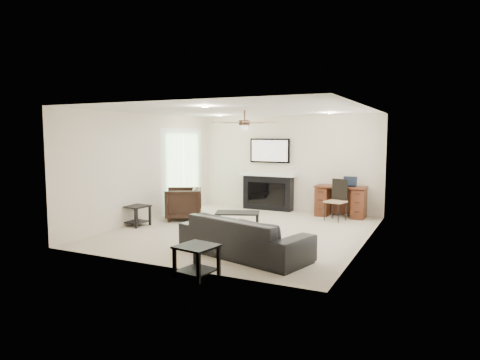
{
  "coord_description": "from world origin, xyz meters",
  "views": [
    {
      "loc": [
        3.78,
        -7.96,
        1.99
      ],
      "look_at": [
        -0.05,
        -0.02,
        1.07
      ],
      "focal_mm": 32.0,
      "sensor_mm": 36.0,
      "label": 1
    }
  ],
  "objects_px": {
    "armchair": "(183,204)",
    "coffee_table": "(238,222)",
    "fireplace_unit": "(268,174)",
    "sofa": "(244,236)",
    "desk": "(341,201)"
  },
  "relations": [
    {
      "from": "armchair",
      "to": "coffee_table",
      "type": "xyz_separation_m",
      "value": [
        1.7,
        -0.55,
        -0.18
      ]
    },
    {
      "from": "armchair",
      "to": "fireplace_unit",
      "type": "bearing_deg",
      "value": 119.47
    },
    {
      "from": "sofa",
      "to": "desk",
      "type": "relative_size",
      "value": 1.86
    },
    {
      "from": "sofa",
      "to": "armchair",
      "type": "height_order",
      "value": "armchair"
    },
    {
      "from": "fireplace_unit",
      "to": "sofa",
      "type": "bearing_deg",
      "value": -73.08
    },
    {
      "from": "desk",
      "to": "fireplace_unit",
      "type": "bearing_deg",
      "value": 175.46
    },
    {
      "from": "coffee_table",
      "to": "desk",
      "type": "distance_m",
      "value": 2.97
    },
    {
      "from": "armchair",
      "to": "coffee_table",
      "type": "distance_m",
      "value": 1.8
    },
    {
      "from": "sofa",
      "to": "coffee_table",
      "type": "distance_m",
      "value": 1.84
    },
    {
      "from": "armchair",
      "to": "desk",
      "type": "height_order",
      "value": "desk"
    },
    {
      "from": "sofa",
      "to": "fireplace_unit",
      "type": "bearing_deg",
      "value": -57.79
    },
    {
      "from": "desk",
      "to": "sofa",
      "type": "bearing_deg",
      "value": -99.48
    },
    {
      "from": "fireplace_unit",
      "to": "armchair",
      "type": "bearing_deg",
      "value": -121.64
    },
    {
      "from": "armchair",
      "to": "coffee_table",
      "type": "height_order",
      "value": "armchair"
    },
    {
      "from": "sofa",
      "to": "armchair",
      "type": "bearing_deg",
      "value": -24.3
    }
  ]
}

